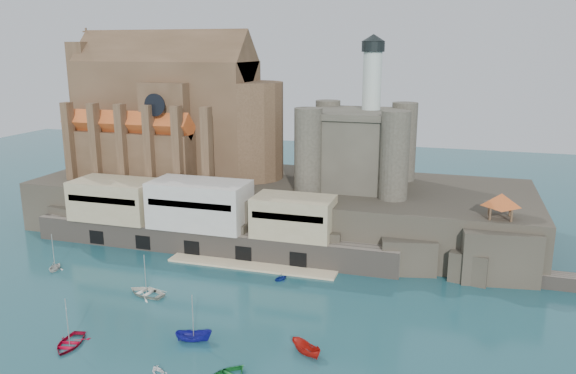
% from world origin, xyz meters
% --- Properties ---
extents(ground, '(300.00, 300.00, 0.00)m').
position_xyz_m(ground, '(0.00, 0.00, 0.00)').
color(ground, '#17444D').
rests_on(ground, ground).
extents(promontory, '(100.00, 36.00, 10.00)m').
position_xyz_m(promontory, '(-0.19, 39.37, 4.92)').
color(promontory, '#2A261F').
rests_on(promontory, ground).
extents(quay, '(70.00, 12.00, 13.05)m').
position_xyz_m(quay, '(-10.19, 23.07, 6.07)').
color(quay, '#706559').
rests_on(quay, ground).
extents(church, '(47.00, 25.93, 30.51)m').
position_xyz_m(church, '(-24.13, 41.85, 22.13)').
color(church, '#4D3724').
rests_on(church, promontory).
extents(castle_keep, '(21.20, 21.20, 29.30)m').
position_xyz_m(castle_keep, '(16.08, 41.08, 18.31)').
color(castle_keep, '#433F34').
rests_on(castle_keep, promontory).
extents(rock_outcrop, '(14.50, 10.50, 8.70)m').
position_xyz_m(rock_outcrop, '(42.00, 25.84, 4.02)').
color(rock_outcrop, '#2A261F').
rests_on(rock_outcrop, ground).
extents(pavilion, '(6.40, 6.40, 5.40)m').
position_xyz_m(pavilion, '(42.00, 26.00, 12.73)').
color(pavilion, '#4D3724').
rests_on(pavilion, rock_outcrop).
extents(boat_0, '(4.31, 2.03, 5.82)m').
position_xyz_m(boat_0, '(-10.73, -13.55, 0.00)').
color(boat_0, '#A0021D').
rests_on(boat_0, ground).
extents(boat_2, '(2.26, 2.23, 4.76)m').
position_xyz_m(boat_2, '(3.86, -7.93, 0.00)').
color(boat_2, navy).
rests_on(boat_2, ground).
extents(boat_4, '(3.29, 2.35, 3.49)m').
position_xyz_m(boat_4, '(-29.36, 6.77, 0.00)').
color(boat_4, beige).
rests_on(boat_4, ground).
extents(boat_5, '(2.40, 2.39, 4.60)m').
position_xyz_m(boat_5, '(18.49, -6.73, 0.00)').
color(boat_5, '#B5170F').
rests_on(boat_5, ground).
extents(boat_6, '(2.27, 4.69, 6.32)m').
position_xyz_m(boat_6, '(-9.41, 2.75, 0.00)').
color(boat_6, silver).
rests_on(boat_6, ground).
extents(boat_7, '(2.72, 2.39, 2.69)m').
position_xyz_m(boat_7, '(8.65, 14.00, 0.00)').
color(boat_7, navy).
rests_on(boat_7, ground).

